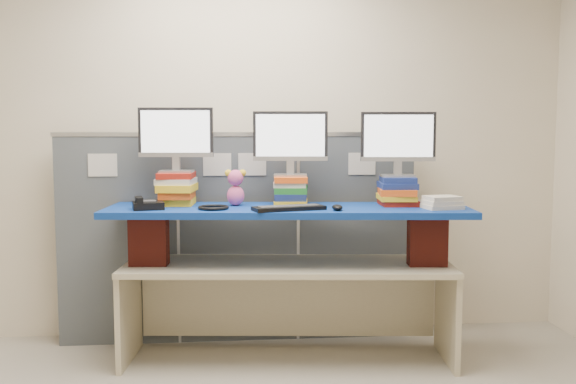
{
  "coord_description": "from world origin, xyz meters",
  "views": [
    {
      "loc": [
        -0.08,
        -2.85,
        1.55
      ],
      "look_at": [
        0.32,
        1.33,
        1.14
      ],
      "focal_mm": 40.0,
      "sensor_mm": 36.0,
      "label": 1
    }
  ],
  "objects": [
    {
      "name": "room",
      "position": [
        0.0,
        0.0,
        1.4
      ],
      "size": [
        5.0,
        4.0,
        2.8
      ],
      "color": "beige",
      "rests_on": "ground"
    },
    {
      "name": "cubicle_partition",
      "position": [
        -0.0,
        1.78,
        0.77
      ],
      "size": [
        2.6,
        0.06,
        1.53
      ],
      "color": "#454B51",
      "rests_on": "ground"
    },
    {
      "name": "desk",
      "position": [
        0.32,
        1.33,
        0.53
      ],
      "size": [
        2.22,
        0.84,
        0.66
      ],
      "rotation": [
        0.0,
        0.0,
        -0.1
      ],
      "color": "#C3B694",
      "rests_on": "ground"
    },
    {
      "name": "brick_pier_left",
      "position": [
        -0.59,
        1.37,
        0.83
      ],
      "size": [
        0.26,
        0.16,
        0.34
      ],
      "primitive_type": "cube",
      "rotation": [
        0.0,
        0.0,
        -0.1
      ],
      "color": "maroon",
      "rests_on": "desk"
    },
    {
      "name": "brick_pier_right",
      "position": [
        1.22,
        1.19,
        0.83
      ],
      "size": [
        0.26,
        0.16,
        0.34
      ],
      "primitive_type": "cube",
      "rotation": [
        0.0,
        0.0,
        -0.1
      ],
      "color": "maroon",
      "rests_on": "desk"
    },
    {
      "name": "blue_board",
      "position": [
        0.32,
        1.33,
        1.02
      ],
      "size": [
        2.43,
        0.83,
        0.04
      ],
      "primitive_type": "cube",
      "rotation": [
        0.0,
        0.0,
        -0.1
      ],
      "color": "navy",
      "rests_on": "brick_pier_left"
    },
    {
      "name": "book_stack_left",
      "position": [
        -0.42,
        1.52,
        1.15
      ],
      "size": [
        0.28,
        0.33,
        0.22
      ],
      "color": "yellow",
      "rests_on": "blue_board"
    },
    {
      "name": "book_stack_center",
      "position": [
        0.35,
        1.45,
        1.14
      ],
      "size": [
        0.26,
        0.32,
        0.2
      ],
      "color": "yellow",
      "rests_on": "blue_board"
    },
    {
      "name": "book_stack_right",
      "position": [
        1.06,
        1.37,
        1.13
      ],
      "size": [
        0.28,
        0.33,
        0.19
      ],
      "color": "maroon",
      "rests_on": "blue_board"
    },
    {
      "name": "monitor_left",
      "position": [
        -0.42,
        1.52,
        1.51
      ],
      "size": [
        0.5,
        0.16,
        0.43
      ],
      "rotation": [
        0.0,
        0.0,
        -0.1
      ],
      "color": "#949499",
      "rests_on": "book_stack_left"
    },
    {
      "name": "monitor_center",
      "position": [
        0.35,
        1.45,
        1.48
      ],
      "size": [
        0.5,
        0.16,
        0.43
      ],
      "rotation": [
        0.0,
        0.0,
        -0.1
      ],
      "color": "#949499",
      "rests_on": "book_stack_center"
    },
    {
      "name": "monitor_right",
      "position": [
        1.07,
        1.37,
        1.48
      ],
      "size": [
        0.5,
        0.16,
        0.43
      ],
      "rotation": [
        0.0,
        0.0,
        -0.1
      ],
      "color": "#949499",
      "rests_on": "book_stack_right"
    },
    {
      "name": "keyboard",
      "position": [
        0.31,
        1.17,
        1.05
      ],
      "size": [
        0.48,
        0.27,
        0.03
      ],
      "rotation": [
        0.0,
        0.0,
        0.27
      ],
      "color": "black",
      "rests_on": "blue_board"
    },
    {
      "name": "mouse",
      "position": [
        0.61,
        1.13,
        1.06
      ],
      "size": [
        0.07,
        0.12,
        0.04
      ],
      "primitive_type": "ellipsoid",
      "rotation": [
        0.0,
        0.0,
        0.05
      ],
      "color": "black",
      "rests_on": "blue_board"
    },
    {
      "name": "desk_phone",
      "position": [
        -0.59,
        1.3,
        1.07
      ],
      "size": [
        0.22,
        0.21,
        0.08
      ],
      "rotation": [
        0.0,
        0.0,
        0.2
      ],
      "color": "black",
      "rests_on": "blue_board"
    },
    {
      "name": "headset",
      "position": [
        -0.17,
        1.26,
        1.05
      ],
      "size": [
        0.24,
        0.24,
        0.02
      ],
      "primitive_type": "torus",
      "rotation": [
        0.0,
        0.0,
        -0.21
      ],
      "color": "black",
      "rests_on": "blue_board"
    },
    {
      "name": "plush_toy",
      "position": [
        -0.02,
        1.45,
        1.16
      ],
      "size": [
        0.14,
        0.11,
        0.24
      ],
      "rotation": [
        0.0,
        0.0,
        -0.33
      ],
      "color": "#DC538F",
      "rests_on": "blue_board"
    },
    {
      "name": "binder_stack",
      "position": [
        1.3,
        1.15,
        1.08
      ],
      "size": [
        0.26,
        0.22,
        0.08
      ],
      "rotation": [
        0.0,
        0.0,
        0.17
      ],
      "color": "beige",
      "rests_on": "blue_board"
    }
  ]
}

